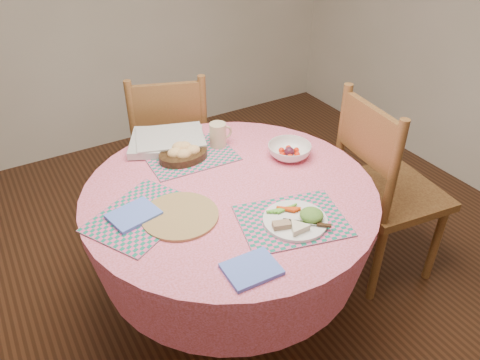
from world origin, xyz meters
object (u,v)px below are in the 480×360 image
(chair_back, at_px, (171,145))
(bread_bowl, at_px, (183,153))
(chair_right, at_px, (383,187))
(wicker_trivet, at_px, (180,216))
(dinner_plate, at_px, (298,219))
(latte_mug, at_px, (218,135))
(fruit_bowl, at_px, (289,151))
(dining_table, at_px, (230,225))

(chair_back, relative_size, bread_bowl, 4.28)
(chair_right, height_order, wicker_trivet, chair_right)
(chair_right, relative_size, bread_bowl, 4.51)
(dinner_plate, distance_m, bread_bowl, 0.67)
(latte_mug, bearing_deg, chair_back, 95.45)
(bread_bowl, bearing_deg, fruit_bowl, -27.86)
(wicker_trivet, height_order, fruit_bowl, fruit_bowl)
(bread_bowl, bearing_deg, chair_right, -26.21)
(chair_right, height_order, fruit_bowl, chair_right)
(wicker_trivet, bearing_deg, chair_right, -2.86)
(wicker_trivet, xyz_separation_m, dinner_plate, (0.37, -0.26, 0.02))
(fruit_bowl, bearing_deg, dining_table, -166.50)
(wicker_trivet, bearing_deg, dining_table, 13.73)
(chair_back, distance_m, bread_bowl, 0.62)
(dining_table, bearing_deg, chair_right, -8.11)
(dining_table, bearing_deg, fruit_bowl, 13.50)
(dinner_plate, xyz_separation_m, latte_mug, (0.02, 0.67, 0.04))
(chair_back, distance_m, fruit_bowl, 0.86)
(dining_table, bearing_deg, dinner_plate, -71.29)
(latte_mug, bearing_deg, dining_table, -111.34)
(chair_back, height_order, fruit_bowl, chair_back)
(dining_table, distance_m, chair_back, 0.86)
(dinner_plate, bearing_deg, chair_right, 16.62)
(bread_bowl, bearing_deg, wicker_trivet, -116.77)
(fruit_bowl, bearing_deg, chair_back, 110.24)
(bread_bowl, bearing_deg, dinner_plate, -74.75)
(wicker_trivet, bearing_deg, chair_back, 69.66)
(latte_mug, bearing_deg, wicker_trivet, -133.95)
(chair_back, relative_size, wicker_trivet, 3.28)
(dining_table, distance_m, bread_bowl, 0.40)
(chair_right, distance_m, fruit_bowl, 0.55)
(dining_table, xyz_separation_m, wicker_trivet, (-0.26, -0.06, 0.20))
(dinner_plate, bearing_deg, bread_bowl, 105.25)
(chair_back, height_order, dinner_plate, chair_back)
(chair_back, bearing_deg, chair_right, 146.98)
(fruit_bowl, bearing_deg, latte_mug, 132.73)
(dining_table, xyz_separation_m, dinner_plate, (0.11, -0.33, 0.22))
(dinner_plate, bearing_deg, latte_mug, 88.02)
(latte_mug, height_order, fruit_bowl, latte_mug)
(chair_right, bearing_deg, dining_table, 89.33)
(chair_back, height_order, latte_mug, chair_back)
(bread_bowl, relative_size, latte_mug, 1.97)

